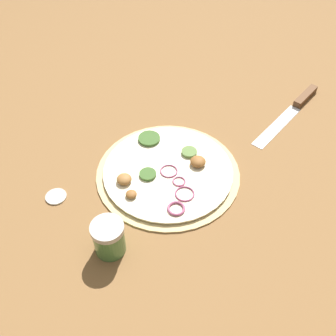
{
  "coord_description": "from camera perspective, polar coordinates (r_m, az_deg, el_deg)",
  "views": [
    {
      "loc": [
        0.56,
        -0.21,
        0.65
      ],
      "look_at": [
        0.0,
        0.0,
        0.02
      ],
      "focal_mm": 42.0,
      "sensor_mm": 36.0,
      "label": 1
    }
  ],
  "objects": [
    {
      "name": "pizza",
      "position": [
        0.88,
        -0.05,
        -0.5
      ],
      "size": [
        0.32,
        0.32,
        0.03
      ],
      "color": "#D6B77A",
      "rests_on": "ground_plane"
    },
    {
      "name": "knife",
      "position": [
        1.12,
        18.31,
        8.76
      ],
      "size": [
        0.17,
        0.28,
        0.02
      ],
      "rotation": [
        0.0,
        0.0,
        5.23
      ],
      "color": "silver",
      "rests_on": "ground_plane"
    },
    {
      "name": "spice_jar",
      "position": [
        0.74,
        -8.58,
        -9.99
      ],
      "size": [
        0.06,
        0.06,
        0.07
      ],
      "color": "#4C7F42",
      "rests_on": "ground_plane"
    },
    {
      "name": "loose_cap",
      "position": [
        0.87,
        -15.97,
        -3.93
      ],
      "size": [
        0.04,
        0.04,
        0.01
      ],
      "color": "beige",
      "rests_on": "ground_plane"
    },
    {
      "name": "ground_plane",
      "position": [
        0.89,
        0.0,
        -0.81
      ],
      "size": [
        3.0,
        3.0,
        0.0
      ],
      "primitive_type": "plane",
      "color": "brown"
    }
  ]
}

